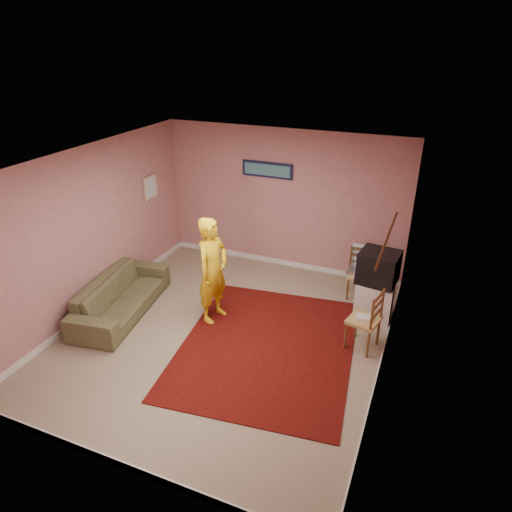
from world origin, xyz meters
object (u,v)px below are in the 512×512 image
at_px(tv_cabinet, 374,301).
at_px(crt_tv, 378,267).
at_px(person, 213,270).
at_px(sofa, 121,296).
at_px(chair_b, 365,313).
at_px(chair_a, 360,269).

bearing_deg(tv_cabinet, crt_tv, 172.97).
bearing_deg(tv_cabinet, person, -159.14).
bearing_deg(sofa, crt_tv, -79.93).
bearing_deg(person, chair_b, -76.90).
distance_m(crt_tv, chair_a, 0.82).
height_order(crt_tv, chair_b, crt_tv).
relative_size(crt_tv, person, 0.37).
xyz_separation_m(chair_b, person, (-2.27, -0.13, 0.27)).
xyz_separation_m(crt_tv, sofa, (-3.74, -1.29, -0.63)).
xyz_separation_m(chair_a, person, (-1.95, -1.50, 0.32)).
distance_m(tv_cabinet, chair_b, 0.78).
height_order(chair_b, person, person).
xyz_separation_m(chair_a, chair_b, (0.32, -1.37, 0.04)).
xyz_separation_m(tv_cabinet, chair_b, (-0.03, -0.75, 0.22)).
distance_m(chair_a, person, 2.48).
bearing_deg(chair_b, crt_tv, -168.96).
distance_m(tv_cabinet, sofa, 3.97).
bearing_deg(crt_tv, person, -152.05).
xyz_separation_m(crt_tv, person, (-2.30, -0.88, -0.09)).
relative_size(sofa, person, 1.21).
bearing_deg(crt_tv, chair_a, 126.45).
distance_m(tv_cabinet, crt_tv, 0.58).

